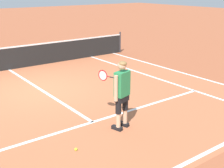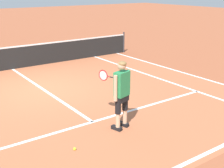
% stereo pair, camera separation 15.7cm
% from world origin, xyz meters
% --- Properties ---
extents(ground_plane, '(80.00, 80.00, 0.00)m').
position_xyz_m(ground_plane, '(0.00, 0.00, 0.00)').
color(ground_plane, '#9E5133').
extents(court_inner_surface, '(10.98, 9.51, 0.00)m').
position_xyz_m(court_inner_surface, '(0.00, -1.39, 0.00)').
color(court_inner_surface, '#B2603D').
rests_on(court_inner_surface, ground).
extents(line_service, '(8.23, 0.10, 0.01)m').
position_xyz_m(line_service, '(0.00, -3.23, 0.00)').
color(line_service, white).
rests_on(line_service, ground).
extents(line_centre_service, '(0.10, 6.40, 0.01)m').
position_xyz_m(line_centre_service, '(0.00, -0.03, 0.00)').
color(line_centre_service, white).
rests_on(line_centre_service, ground).
extents(line_singles_right, '(0.10, 9.11, 0.01)m').
position_xyz_m(line_singles_right, '(4.12, -1.39, 0.00)').
color(line_singles_right, white).
rests_on(line_singles_right, ground).
extents(line_doubles_right, '(0.10, 9.11, 0.01)m').
position_xyz_m(line_doubles_right, '(5.49, -1.39, 0.00)').
color(line_doubles_right, white).
rests_on(line_doubles_right, ground).
extents(tennis_net, '(11.96, 0.08, 1.07)m').
position_xyz_m(tennis_net, '(0.00, 3.17, 0.50)').
color(tennis_net, '#333338').
rests_on(tennis_net, ground).
extents(tennis_player, '(0.59, 1.21, 1.71)m').
position_xyz_m(tennis_player, '(0.40, -3.92, 0.99)').
color(tennis_player, black).
rests_on(tennis_player, ground).
extents(tennis_ball_near_feet, '(0.07, 0.07, 0.07)m').
position_xyz_m(tennis_ball_near_feet, '(-1.06, -4.21, 0.03)').
color(tennis_ball_near_feet, '#CCE02D').
rests_on(tennis_ball_near_feet, ground).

